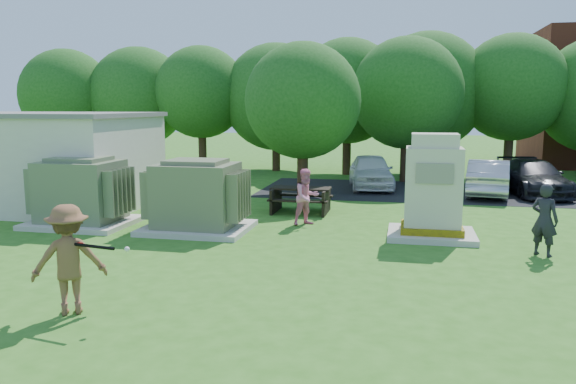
% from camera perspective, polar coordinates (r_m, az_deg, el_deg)
% --- Properties ---
extents(ground, '(120.00, 120.00, 0.00)m').
position_cam_1_polar(ground, '(11.59, -4.19, -9.37)').
color(ground, '#2D6619').
rests_on(ground, ground).
extents(service_building, '(10.00, 5.00, 3.20)m').
position_cam_1_polar(service_building, '(22.62, -26.65, 2.79)').
color(service_building, beige).
rests_on(service_building, ground).
extents(service_building_roof, '(10.20, 5.20, 0.15)m').
position_cam_1_polar(service_building_roof, '(22.53, -26.94, 7.03)').
color(service_building_roof, slate).
rests_on(service_building_roof, service_building).
extents(parking_strip, '(20.00, 6.00, 0.01)m').
position_cam_1_polar(parking_strip, '(24.64, 20.99, -0.17)').
color(parking_strip, '#232326').
rests_on(parking_strip, ground).
extents(transformer_left, '(3.00, 2.40, 2.07)m').
position_cam_1_polar(transformer_left, '(18.06, -20.26, -0.13)').
color(transformer_left, beige).
rests_on(transformer_left, ground).
extents(transformer_right, '(3.00, 2.40, 2.07)m').
position_cam_1_polar(transformer_right, '(16.39, -9.25, -0.56)').
color(transformer_right, beige).
rests_on(transformer_right, ground).
extents(generator_cabinet, '(2.34, 1.92, 2.86)m').
position_cam_1_polar(generator_cabinet, '(15.80, 14.50, -0.06)').
color(generator_cabinet, beige).
rests_on(generator_cabinet, ground).
extents(picnic_table, '(2.01, 1.51, 0.86)m').
position_cam_1_polar(picnic_table, '(18.99, 1.31, -0.49)').
color(picnic_table, black).
rests_on(picnic_table, ground).
extents(batter, '(1.44, 1.25, 1.93)m').
position_cam_1_polar(batter, '(10.50, -21.38, -6.39)').
color(batter, brown).
rests_on(batter, ground).
extents(person_by_generator, '(0.77, 0.72, 1.77)m').
position_cam_1_polar(person_by_generator, '(14.83, 24.61, -2.59)').
color(person_by_generator, black).
rests_on(person_by_generator, ground).
extents(person_at_picnic, '(1.05, 1.04, 1.72)m').
position_cam_1_polar(person_at_picnic, '(16.98, 1.90, -0.51)').
color(person_at_picnic, pink).
rests_on(person_at_picnic, ground).
extents(car_white, '(2.40, 4.59, 1.49)m').
position_cam_1_polar(car_white, '(24.85, 8.41, 2.12)').
color(car_white, white).
rests_on(car_white, ground).
extents(car_silver_a, '(2.16, 4.58, 1.45)m').
position_cam_1_polar(car_silver_a, '(23.98, 19.68, 1.40)').
color(car_silver_a, '#B7B6BB').
rests_on(car_silver_a, ground).
extents(car_dark, '(2.55, 5.01, 1.39)m').
position_cam_1_polar(car_dark, '(24.90, 23.66, 1.37)').
color(car_dark, black).
rests_on(car_dark, ground).
extents(batting_equipment, '(1.08, 0.26, 0.13)m').
position_cam_1_polar(batting_equipment, '(10.03, -18.97, -5.24)').
color(batting_equipment, black).
rests_on(batting_equipment, ground).
extents(tree_row, '(41.30, 13.30, 7.30)m').
position_cam_1_polar(tree_row, '(29.10, 9.51, 9.79)').
color(tree_row, '#47301E').
rests_on(tree_row, ground).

